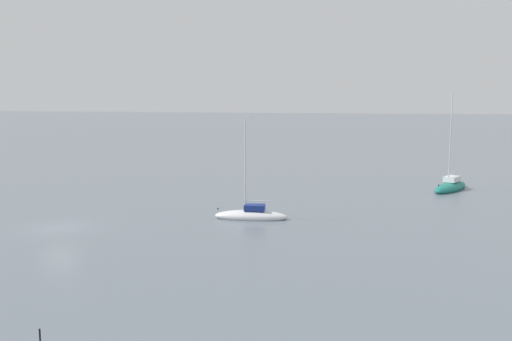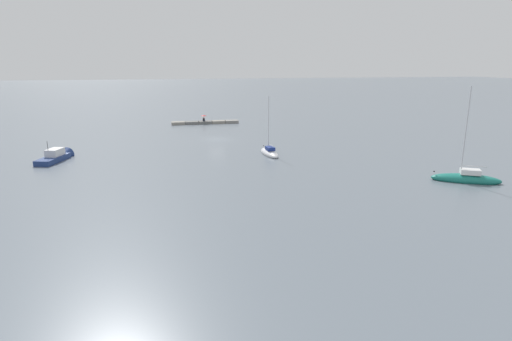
% 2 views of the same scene
% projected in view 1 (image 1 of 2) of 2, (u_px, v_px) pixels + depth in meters
% --- Properties ---
extents(ground_plane, '(500.00, 500.00, 0.00)m').
position_uv_depth(ground_plane, '(60.00, 228.00, 39.22)').
color(ground_plane, slate).
extents(sailboat_white_mid, '(1.93, 5.57, 7.76)m').
position_uv_depth(sailboat_white_mid, '(251.00, 215.00, 42.07)').
color(sailboat_white_mid, silver).
rests_on(sailboat_white_mid, ground_plane).
extents(sailboat_teal_outer, '(6.66, 4.80, 9.79)m').
position_uv_depth(sailboat_teal_outer, '(450.00, 187.00, 54.84)').
color(sailboat_teal_outer, '#197266').
rests_on(sailboat_teal_outer, ground_plane).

